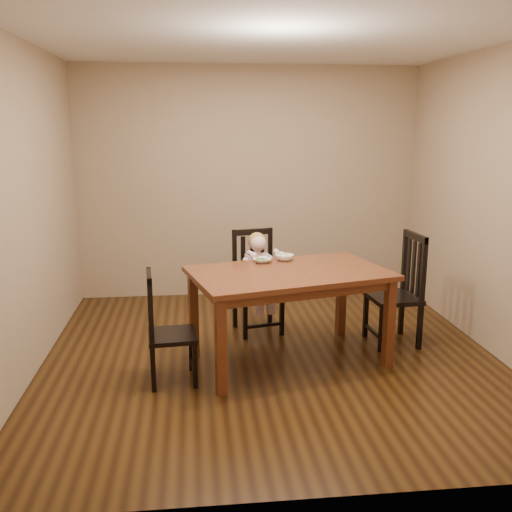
{
  "coord_description": "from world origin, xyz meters",
  "views": [
    {
      "loc": [
        -0.66,
        -4.73,
        2.03
      ],
      "look_at": [
        -0.11,
        0.25,
        0.87
      ],
      "focal_mm": 40.0,
      "sensor_mm": 36.0,
      "label": 1
    }
  ],
  "objects": [
    {
      "name": "bowl_veg",
      "position": [
        0.16,
        0.27,
        0.84
      ],
      "size": [
        0.22,
        0.22,
        0.05
      ],
      "primitive_type": "imported",
      "rotation": [
        0.0,
        0.0,
        0.42
      ],
      "color": "white",
      "rests_on": "dining_table"
    },
    {
      "name": "dining_table",
      "position": [
        0.14,
        -0.11,
        0.72
      ],
      "size": [
        1.82,
        1.35,
        0.82
      ],
      "rotation": [
        0.0,
        0.0,
        0.25
      ],
      "color": "#44230F",
      "rests_on": "room"
    },
    {
      "name": "fork",
      "position": [
        -0.09,
        0.18,
        0.86
      ],
      "size": [
        0.12,
        0.06,
        0.05
      ],
      "rotation": [
        0.0,
        0.0,
        1.16
      ],
      "color": "silver",
      "rests_on": "bowl_peas"
    },
    {
      "name": "chair_child",
      "position": [
        -0.05,
        0.71,
        0.48
      ],
      "size": [
        0.51,
        0.5,
        1.01
      ],
      "rotation": [
        0.0,
        0.0,
        3.35
      ],
      "color": "black",
      "rests_on": "room"
    },
    {
      "name": "bowl_peas",
      "position": [
        -0.06,
        0.21,
        0.84
      ],
      "size": [
        0.18,
        0.18,
        0.04
      ],
      "primitive_type": "imported",
      "rotation": [
        0.0,
        0.0,
        0.1
      ],
      "color": "white",
      "rests_on": "dining_table"
    },
    {
      "name": "chair_left",
      "position": [
        -0.9,
        -0.4,
        0.44
      ],
      "size": [
        0.41,
        0.43,
        0.91
      ],
      "rotation": [
        0.0,
        0.0,
        -1.48
      ],
      "color": "black",
      "rests_on": "room"
    },
    {
      "name": "room",
      "position": [
        0.0,
        0.0,
        1.35
      ],
      "size": [
        4.01,
        4.01,
        2.71
      ],
      "color": "#3F250D",
      "rests_on": "ground"
    },
    {
      "name": "chair_right",
      "position": [
        1.24,
        0.22,
        0.5
      ],
      "size": [
        0.47,
        0.49,
        1.05
      ],
      "rotation": [
        0.0,
        0.0,
        1.65
      ],
      "color": "black",
      "rests_on": "room"
    },
    {
      "name": "toddler",
      "position": [
        -0.04,
        0.66,
        0.62
      ],
      "size": [
        0.37,
        0.43,
        0.52
      ],
      "primitive_type": null,
      "rotation": [
        0.0,
        0.0,
        3.35
      ],
      "color": "silver",
      "rests_on": "chair_child"
    }
  ]
}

